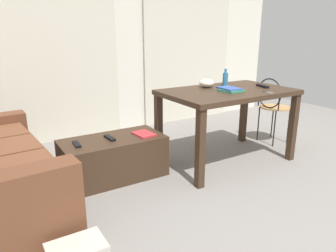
% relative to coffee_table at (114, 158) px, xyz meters
% --- Properties ---
extents(ground_plane, '(7.45, 7.45, 0.00)m').
position_rel_coffee_table_xyz_m(ground_plane, '(0.89, -0.43, -0.20)').
color(ground_plane, gray).
extents(wall_back, '(5.22, 0.10, 2.45)m').
position_rel_coffee_table_xyz_m(wall_back, '(0.89, 1.52, 1.02)').
color(wall_back, silver).
rests_on(wall_back, ground).
extents(curtains, '(3.56, 0.03, 2.09)m').
position_rel_coffee_table_xyz_m(curtains, '(0.89, 1.44, 0.84)').
color(curtains, beige).
rests_on(curtains, ground).
extents(coffee_table, '(0.98, 0.49, 0.41)m').
position_rel_coffee_table_xyz_m(coffee_table, '(0.00, 0.00, 0.00)').
color(coffee_table, '#382619').
rests_on(coffee_table, ground).
extents(craft_table, '(1.38, 0.85, 0.80)m').
position_rel_coffee_table_xyz_m(craft_table, '(1.23, -0.24, 0.49)').
color(craft_table, '#382619').
rests_on(craft_table, ground).
extents(wire_chair, '(0.38, 0.38, 0.84)m').
position_rel_coffee_table_xyz_m(wire_chair, '(2.12, -0.09, 0.33)').
color(wire_chair, '#B7844C').
rests_on(wire_chair, ground).
extents(bottle_near, '(0.06, 0.06, 0.19)m').
position_rel_coffee_table_xyz_m(bottle_near, '(1.37, -0.02, 0.68)').
color(bottle_near, teal).
rests_on(bottle_near, craft_table).
extents(bowl, '(0.17, 0.17, 0.10)m').
position_rel_coffee_table_xyz_m(bowl, '(1.13, 0.00, 0.64)').
color(bowl, beige).
rests_on(bowl, craft_table).
extents(book_stack, '(0.22, 0.25, 0.04)m').
position_rel_coffee_table_xyz_m(book_stack, '(1.19, -0.32, 0.62)').
color(book_stack, '#2D7F56').
rests_on(book_stack, craft_table).
extents(tv_remote_on_table, '(0.09, 0.20, 0.02)m').
position_rel_coffee_table_xyz_m(tv_remote_on_table, '(1.68, -0.31, 0.61)').
color(tv_remote_on_table, black).
rests_on(tv_remote_on_table, craft_table).
extents(scissors, '(0.04, 0.12, 0.00)m').
position_rel_coffee_table_xyz_m(scissors, '(1.47, -0.55, 0.60)').
color(scissors, '#9EA0A5').
rests_on(scissors, craft_table).
extents(tv_remote_primary, '(0.06, 0.17, 0.02)m').
position_rel_coffee_table_xyz_m(tv_remote_primary, '(-0.35, -0.01, 0.21)').
color(tv_remote_primary, black).
rests_on(tv_remote_primary, coffee_table).
extents(tv_remote_secondary, '(0.06, 0.18, 0.02)m').
position_rel_coffee_table_xyz_m(tv_remote_secondary, '(-0.03, -0.00, 0.21)').
color(tv_remote_secondary, black).
rests_on(tv_remote_secondary, coffee_table).
extents(magazine, '(0.19, 0.25, 0.02)m').
position_rel_coffee_table_xyz_m(magazine, '(0.31, -0.06, 0.21)').
color(magazine, red).
rests_on(magazine, coffee_table).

